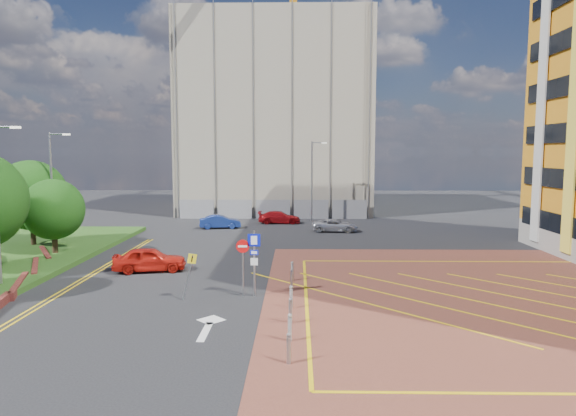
{
  "coord_description": "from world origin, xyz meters",
  "views": [
    {
      "loc": [
        2.58,
        -23.21,
        6.94
      ],
      "look_at": [
        2.07,
        4.22,
        3.95
      ],
      "focal_mm": 32.0,
      "sensor_mm": 36.0,
      "label": 1
    }
  ],
  "objects_px": {
    "warning_sign": "(189,271)",
    "tree_c": "(53,209)",
    "car_blue_back": "(220,222)",
    "tree_d": "(31,195)",
    "car_silver_back": "(335,225)",
    "lamp_left_far": "(53,185)",
    "car_red_left": "(150,259)",
    "car_red_back": "(279,217)",
    "sign_cluster": "(250,256)",
    "lamp_back": "(313,178)"
  },
  "relations": [
    {
      "from": "warning_sign",
      "to": "car_blue_back",
      "type": "bearing_deg",
      "value": 95.05
    },
    {
      "from": "car_red_back",
      "to": "tree_d",
      "type": "bearing_deg",
      "value": 127.71
    },
    {
      "from": "car_red_left",
      "to": "car_silver_back",
      "type": "xyz_separation_m",
      "value": [
        11.93,
        15.26,
        -0.16
      ]
    },
    {
      "from": "car_red_left",
      "to": "car_red_back",
      "type": "height_order",
      "value": "car_red_left"
    },
    {
      "from": "tree_d",
      "to": "warning_sign",
      "type": "bearing_deg",
      "value": -42.36
    },
    {
      "from": "tree_c",
      "to": "car_red_back",
      "type": "distance_m",
      "value": 21.99
    },
    {
      "from": "tree_d",
      "to": "car_red_left",
      "type": "height_order",
      "value": "tree_d"
    },
    {
      "from": "lamp_back",
      "to": "car_red_back",
      "type": "height_order",
      "value": "lamp_back"
    },
    {
      "from": "tree_c",
      "to": "car_blue_back",
      "type": "relative_size",
      "value": 1.31
    },
    {
      "from": "tree_c",
      "to": "warning_sign",
      "type": "height_order",
      "value": "tree_c"
    },
    {
      "from": "tree_c",
      "to": "sign_cluster",
      "type": "distance_m",
      "value": 16.53
    },
    {
      "from": "lamp_back",
      "to": "car_red_back",
      "type": "relative_size",
      "value": 1.94
    },
    {
      "from": "car_silver_back",
      "to": "lamp_left_far",
      "type": "bearing_deg",
      "value": 119.07
    },
    {
      "from": "tree_d",
      "to": "sign_cluster",
      "type": "height_order",
      "value": "tree_d"
    },
    {
      "from": "tree_c",
      "to": "sign_cluster",
      "type": "xyz_separation_m",
      "value": [
        13.8,
        -9.02,
        -1.24
      ]
    },
    {
      "from": "lamp_left_far",
      "to": "car_silver_back",
      "type": "distance_m",
      "value": 22.7
    },
    {
      "from": "car_blue_back",
      "to": "car_red_back",
      "type": "relative_size",
      "value": 0.91
    },
    {
      "from": "tree_c",
      "to": "warning_sign",
      "type": "xyz_separation_m",
      "value": [
        11.03,
        -9.79,
        -1.76
      ]
    },
    {
      "from": "car_red_left",
      "to": "car_silver_back",
      "type": "bearing_deg",
      "value": -49.45
    },
    {
      "from": "lamp_back",
      "to": "car_blue_back",
      "type": "bearing_deg",
      "value": -150.23
    },
    {
      "from": "lamp_left_far",
      "to": "car_red_left",
      "type": "relative_size",
      "value": 1.92
    },
    {
      "from": "car_red_left",
      "to": "car_blue_back",
      "type": "distance_m",
      "value": 17.09
    },
    {
      "from": "lamp_left_far",
      "to": "warning_sign",
      "type": "bearing_deg",
      "value": -44.63
    },
    {
      "from": "warning_sign",
      "to": "tree_d",
      "type": "bearing_deg",
      "value": 137.64
    },
    {
      "from": "warning_sign",
      "to": "car_blue_back",
      "type": "relative_size",
      "value": 0.6
    },
    {
      "from": "car_red_left",
      "to": "warning_sign",
      "type": "bearing_deg",
      "value": -159.97
    },
    {
      "from": "car_red_back",
      "to": "car_silver_back",
      "type": "xyz_separation_m",
      "value": [
        5.06,
        -5.15,
        -0.05
      ]
    },
    {
      "from": "car_silver_back",
      "to": "warning_sign",
      "type": "bearing_deg",
      "value": 162.82
    },
    {
      "from": "car_red_left",
      "to": "sign_cluster",
      "type": "bearing_deg",
      "value": -140.13
    },
    {
      "from": "tree_d",
      "to": "lamp_left_far",
      "type": "distance_m",
      "value": 2.44
    },
    {
      "from": "tree_c",
      "to": "warning_sign",
      "type": "relative_size",
      "value": 2.18
    },
    {
      "from": "lamp_back",
      "to": "car_blue_back",
      "type": "height_order",
      "value": "lamp_back"
    },
    {
      "from": "tree_d",
      "to": "car_silver_back",
      "type": "bearing_deg",
      "value": 20.46
    },
    {
      "from": "warning_sign",
      "to": "car_silver_back",
      "type": "distance_m",
      "value": 22.73
    },
    {
      "from": "car_silver_back",
      "to": "car_blue_back",
      "type": "bearing_deg",
      "value": 84.72
    },
    {
      "from": "car_red_back",
      "to": "car_silver_back",
      "type": "bearing_deg",
      "value": -135.78
    },
    {
      "from": "lamp_left_far",
      "to": "car_blue_back",
      "type": "relative_size",
      "value": 2.14
    },
    {
      "from": "lamp_left_far",
      "to": "car_blue_back",
      "type": "xyz_separation_m",
      "value": [
        9.93,
        11.1,
        -4.04
      ]
    },
    {
      "from": "sign_cluster",
      "to": "car_red_left",
      "type": "xyz_separation_m",
      "value": [
        -6.36,
        5.1,
        -1.24
      ]
    },
    {
      "from": "car_blue_back",
      "to": "car_red_back",
      "type": "xyz_separation_m",
      "value": [
        5.3,
        3.4,
        -0.02
      ]
    },
    {
      "from": "car_silver_back",
      "to": "tree_d",
      "type": "bearing_deg",
      "value": 114.8
    },
    {
      "from": "tree_c",
      "to": "car_blue_back",
      "type": "xyz_separation_m",
      "value": [
        9.01,
        13.1,
        -2.58
      ]
    },
    {
      "from": "sign_cluster",
      "to": "car_silver_back",
      "type": "height_order",
      "value": "sign_cluster"
    },
    {
      "from": "car_blue_back",
      "to": "car_silver_back",
      "type": "relative_size",
      "value": 0.94
    },
    {
      "from": "tree_d",
      "to": "lamp_back",
      "type": "height_order",
      "value": "lamp_back"
    },
    {
      "from": "tree_c",
      "to": "car_red_left",
      "type": "distance_m",
      "value": 8.76
    },
    {
      "from": "tree_c",
      "to": "car_red_left",
      "type": "height_order",
      "value": "tree_c"
    },
    {
      "from": "warning_sign",
      "to": "tree_c",
      "type": "bearing_deg",
      "value": 138.39
    },
    {
      "from": "tree_d",
      "to": "lamp_back",
      "type": "xyz_separation_m",
      "value": [
        20.58,
        15.0,
        0.49
      ]
    },
    {
      "from": "car_red_left",
      "to": "tree_d",
      "type": "bearing_deg",
      "value": 45.02
    }
  ]
}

